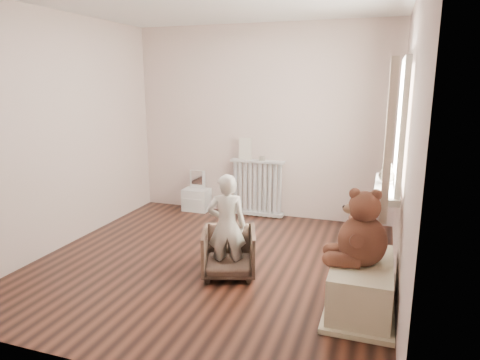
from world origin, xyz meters
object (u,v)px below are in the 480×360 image
(teddy_bear, at_px, (363,235))
(toy_vanity, at_px, (196,192))
(armchair, at_px, (229,252))
(child, at_px, (227,226))
(toy_bench, at_px, (361,287))
(plush_cat, at_px, (387,173))
(radiator, at_px, (257,189))

(teddy_bear, bearing_deg, toy_vanity, 132.35)
(armchair, bearing_deg, toy_vanity, 103.80)
(child, xyz_separation_m, toy_bench, (1.26, -0.20, -0.32))
(armchair, relative_size, child, 0.51)
(toy_bench, relative_size, teddy_bear, 1.46)
(armchair, xyz_separation_m, teddy_bear, (1.25, -0.30, 0.44))
(armchair, distance_m, child, 0.29)
(toy_vanity, relative_size, toy_bench, 0.65)
(child, bearing_deg, plush_cat, -174.50)
(radiator, relative_size, plush_cat, 3.27)
(toy_bench, relative_size, plush_cat, 3.69)
(plush_cat, bearing_deg, armchair, -145.04)
(armchair, relative_size, teddy_bear, 0.84)
(child, height_order, plush_cat, plush_cat)
(armchair, bearing_deg, teddy_bear, -32.19)
(armchair, height_order, toy_bench, armchair)
(radiator, bearing_deg, toy_vanity, -178.12)
(toy_vanity, distance_m, armchair, 2.22)
(radiator, distance_m, child, 1.97)
(child, xyz_separation_m, plush_cat, (1.40, 0.63, 0.48))
(toy_bench, xyz_separation_m, teddy_bear, (-0.01, -0.05, 0.47))
(child, height_order, teddy_bear, child)
(radiator, bearing_deg, toy_bench, -54.46)
(radiator, relative_size, armchair, 1.54)
(teddy_bear, relative_size, plush_cat, 2.52)
(toy_bench, distance_m, teddy_bear, 0.47)
(toy_bench, height_order, teddy_bear, teddy_bear)
(toy_vanity, xyz_separation_m, toy_bench, (2.45, -2.12, -0.08))
(teddy_bear, distance_m, plush_cat, 0.95)
(teddy_bear, bearing_deg, armchair, 160.53)
(radiator, bearing_deg, armchair, -81.68)
(child, bearing_deg, toy_bench, 152.18)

